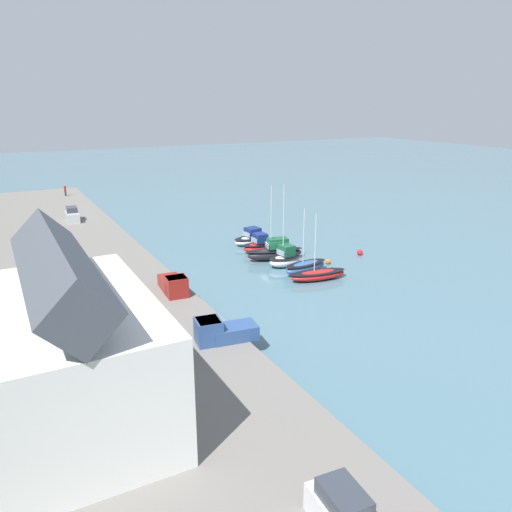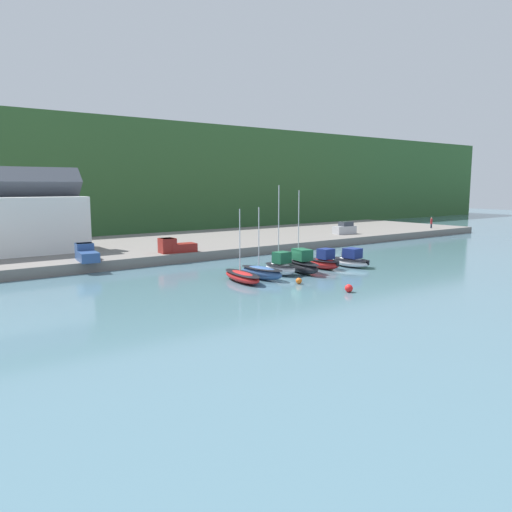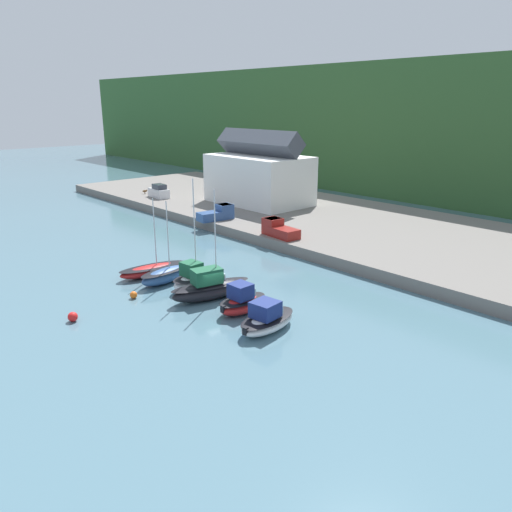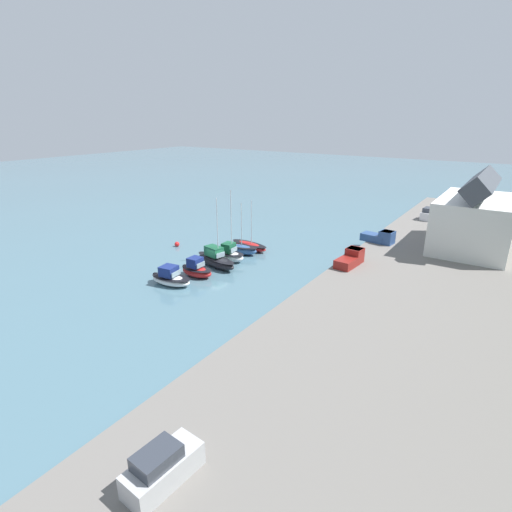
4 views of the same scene
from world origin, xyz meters
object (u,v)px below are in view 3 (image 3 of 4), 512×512
dog_on_quay (145,191)px  moored_boat_4 (242,302)px  moored_boat_0 (152,270)px  mooring_buoy_0 (73,317)px  moored_boat_5 (267,320)px  pickup_truck_0 (278,229)px  pickup_truck_1 (218,213)px  moored_boat_3 (210,288)px  moored_boat_1 (166,275)px  parked_car_1 (159,192)px  mooring_buoy_1 (134,295)px  moored_boat_2 (193,279)px

dog_on_quay → moored_boat_4: bearing=-12.9°
moored_boat_0 → mooring_buoy_0: (5.04, -9.98, -0.21)m
mooring_buoy_0 → moored_boat_5: bearing=41.8°
moored_boat_0 → pickup_truck_0: moored_boat_0 is taller
moored_boat_0 → pickup_truck_0: size_ratio=1.53×
mooring_buoy_0 → dog_on_quay: bearing=143.2°
pickup_truck_0 → pickup_truck_1: 11.28m
moored_boat_3 → mooring_buoy_0: (-3.43, -10.48, -0.64)m
moored_boat_1 → mooring_buoy_0: size_ratio=10.07×
moored_boat_3 → parked_car_1: 42.20m
pickup_truck_1 → mooring_buoy_0: bearing=-51.8°
parked_car_1 → pickup_truck_1: parked_car_1 is taller
parked_car_1 → pickup_truck_0: (30.18, -2.93, -0.10)m
moored_boat_5 → mooring_buoy_1: bearing=-168.7°
pickup_truck_0 → mooring_buoy_0: (4.25, -26.16, -1.67)m
moored_boat_2 → moored_boat_0: bearing=-176.7°
mooring_buoy_1 → moored_boat_5: bearing=18.8°
moored_boat_1 → moored_boat_4: moored_boat_1 is taller
moored_boat_4 → dog_on_quay: bearing=156.6°
moored_boat_3 → parked_car_1: moored_boat_3 is taller
pickup_truck_1 → mooring_buoy_0: 30.62m
moored_boat_2 → mooring_buoy_0: bearing=-97.6°
moored_boat_4 → dog_on_quay: 49.80m
moored_boat_2 → dog_on_quay: moored_boat_2 is taller
moored_boat_4 → parked_car_1: 45.70m
moored_boat_3 → moored_boat_5: 7.61m
moored_boat_2 → mooring_buoy_1: 5.32m
moored_boat_1 → pickup_truck_1: (-12.99, 16.36, 1.30)m
pickup_truck_0 → mooring_buoy_1: pickup_truck_0 is taller
moored_boat_0 → parked_car_1: moored_boat_0 is taller
moored_boat_5 → pickup_truck_0: (-15.26, 16.33, 1.23)m
moored_boat_4 → moored_boat_3: bearing=-179.3°
moored_boat_3 → moored_boat_2: bearing=-172.7°
moored_boat_5 → pickup_truck_1: 31.27m
moored_boat_1 → moored_boat_3: (5.97, 0.51, 0.28)m
moored_boat_3 → parked_car_1: size_ratio=2.14×
moored_boat_1 → pickup_truck_0: bearing=87.5°
moored_boat_4 → mooring_buoy_0: moored_boat_4 is taller
moored_boat_0 → moored_boat_1: (2.50, -0.02, 0.16)m
pickup_truck_0 → pickup_truck_1: (-11.28, 0.16, 0.00)m
moored_boat_2 → moored_boat_4: moored_boat_2 is taller
moored_boat_5 → mooring_buoy_0: 14.77m
dog_on_quay → mooring_buoy_1: dog_on_quay is taller
moored_boat_2 → moored_boat_5: moored_boat_2 is taller
dog_on_quay → parked_car_1: bearing=8.5°
pickup_truck_0 → mooring_buoy_1: size_ratio=7.88×
moored_boat_2 → moored_boat_4: bearing=-4.7°
moored_boat_3 → moored_boat_5: size_ratio=1.69×
moored_boat_5 → parked_car_1: size_ratio=1.27×
moored_boat_4 → parked_car_1: (-41.78, 18.46, 1.26)m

